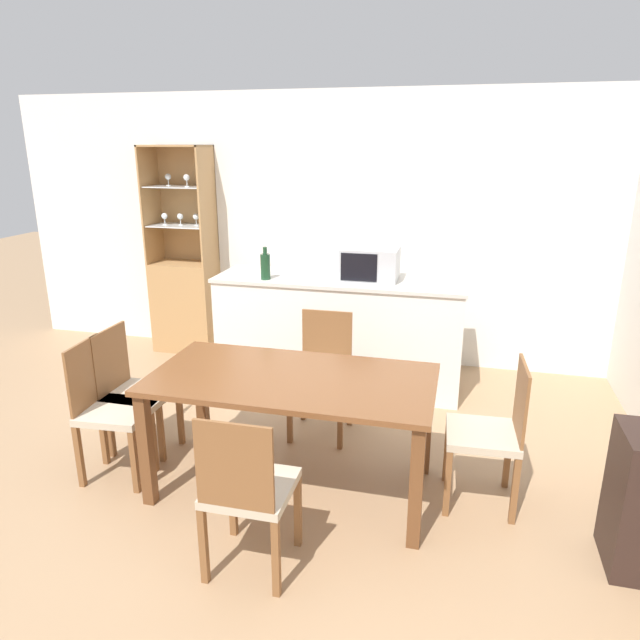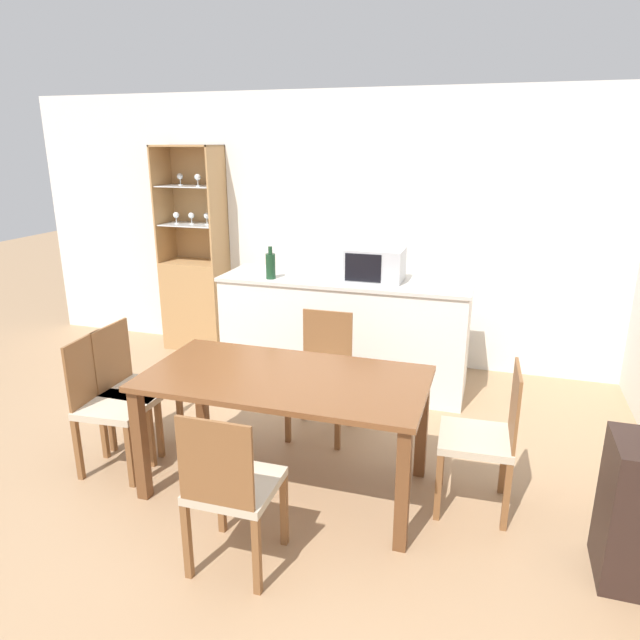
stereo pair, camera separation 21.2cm
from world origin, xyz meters
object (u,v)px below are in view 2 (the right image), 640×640
at_px(dining_table, 285,391).
at_px(microwave, 375,264).
at_px(dining_chair_side_left_far, 134,388).
at_px(dining_chair_head_far, 322,374).
at_px(dining_chair_side_right_far, 484,437).
at_px(dining_chair_side_left_near, 110,404).
at_px(dining_chair_head_near, 232,488).
at_px(wine_bottle, 271,265).
at_px(display_cabinet, 196,289).

height_order(dining_table, microwave, microwave).
distance_m(dining_chair_side_left_far, dining_chair_head_far, 1.32).
height_order(dining_chair_side_left_far, microwave, microwave).
height_order(dining_table, dining_chair_head_far, dining_chair_head_far).
xyz_separation_m(dining_chair_side_right_far, microwave, (-0.98, 1.54, 0.65)).
xyz_separation_m(dining_chair_side_left_near, microwave, (1.35, 1.80, 0.65)).
xyz_separation_m(dining_table, dining_chair_side_right_far, (1.17, 0.13, -0.19)).
height_order(dining_chair_head_far, dining_chair_head_near, same).
height_order(dining_chair_side_left_near, wine_bottle, wine_bottle).
bearing_deg(dining_table, dining_chair_side_left_near, -173.48).
bearing_deg(dining_chair_head_near, dining_chair_side_right_far, 36.91).
xyz_separation_m(dining_table, microwave, (0.18, 1.67, 0.46)).
height_order(dining_chair_head_near, dining_chair_side_right_far, same).
height_order(dining_table, dining_chair_side_right_far, dining_chair_side_right_far).
height_order(dining_chair_head_near, wine_bottle, wine_bottle).
relative_size(display_cabinet, dining_chair_side_right_far, 2.29).
bearing_deg(dining_chair_head_near, display_cabinet, 121.32).
xyz_separation_m(dining_chair_head_far, dining_chair_side_left_near, (-1.17, -0.89, 0.00)).
xyz_separation_m(dining_table, wine_bottle, (-0.67, 1.46, 0.44)).
bearing_deg(microwave, dining_chair_head_far, -101.42).
bearing_deg(dining_chair_head_far, dining_chair_side_left_near, 36.67).
relative_size(dining_table, dining_chair_side_left_far, 1.88).
height_order(dining_chair_side_left_far, dining_chair_side_right_far, same).
distance_m(dining_chair_head_near, microwave, 2.51).
xyz_separation_m(dining_chair_side_left_near, wine_bottle, (0.49, 1.60, 0.63)).
bearing_deg(dining_chair_side_left_far, dining_chair_head_far, 118.34).
xyz_separation_m(display_cabinet, wine_bottle, (1.13, -0.71, 0.47)).
bearing_deg(dining_chair_head_near, dining_chair_head_far, 89.70).
distance_m(dining_table, dining_chair_side_right_far, 1.19).
xyz_separation_m(dining_chair_side_left_far, microwave, (1.35, 1.54, 0.65)).
xyz_separation_m(dining_table, dining_chair_head_near, (0.00, -0.75, -0.19)).
bearing_deg(wine_bottle, display_cabinet, 147.87).
relative_size(dining_chair_side_left_near, dining_chair_head_near, 1.00).
relative_size(display_cabinet, wine_bottle, 7.47).
distance_m(dining_chair_side_left_far, wine_bottle, 1.55).
bearing_deg(dining_chair_head_near, dining_table, 89.69).
height_order(dining_chair_head_far, microwave, microwave).
bearing_deg(display_cabinet, dining_chair_side_right_far, -34.48).
bearing_deg(dining_chair_side_left_far, display_cabinet, -162.49).
distance_m(dining_chair_head_near, dining_chair_side_right_far, 1.47).
distance_m(dining_table, wine_bottle, 1.67).
xyz_separation_m(dining_chair_head_near, microwave, (0.18, 2.42, 0.65)).
relative_size(dining_chair_side_left_far, microwave, 1.91).
distance_m(display_cabinet, wine_bottle, 1.42).
xyz_separation_m(dining_chair_head_far, dining_chair_side_right_far, (1.17, -0.62, 0.00)).
bearing_deg(dining_chair_head_near, wine_bottle, 106.56).
xyz_separation_m(dining_table, dining_chair_side_left_near, (-1.17, -0.13, -0.19)).
bearing_deg(dining_chair_head_far, dining_chair_side_left_far, 27.54).
distance_m(microwave, wine_bottle, 0.88).
bearing_deg(wine_bottle, dining_chair_side_left_near, -107.23).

